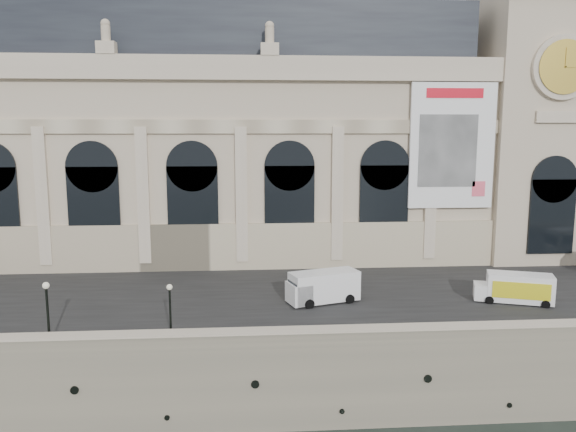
# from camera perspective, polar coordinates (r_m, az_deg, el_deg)

# --- Properties ---
(quay) EXTENTS (160.00, 70.00, 6.00)m
(quay) POSITION_cam_1_polar(r_m,az_deg,el_deg) (73.22, -5.33, -5.23)
(quay) COLOR gray
(quay) RESTS_ON ground
(street) EXTENTS (160.00, 24.00, 0.06)m
(street) POSITION_cam_1_polar(r_m,az_deg,el_deg) (52.16, -5.82, -7.62)
(street) COLOR #2D2D2D
(street) RESTS_ON quay
(parapet) EXTENTS (160.00, 1.40, 1.21)m
(parapet) POSITION_cam_1_polar(r_m,az_deg,el_deg) (39.29, -6.39, -12.34)
(parapet) COLOR gray
(parapet) RESTS_ON quay
(museum) EXTENTS (69.00, 18.70, 29.10)m
(museum) POSITION_cam_1_polar(r_m,az_deg,el_deg) (67.30, -10.75, 7.81)
(museum) COLOR #C4B397
(museum) RESTS_ON quay
(clock_pavilion) EXTENTS (13.00, 14.72, 36.70)m
(clock_pavilion) POSITION_cam_1_polar(r_m,az_deg,el_deg) (71.71, 23.07, 10.28)
(clock_pavilion) COLOR #C4B397
(clock_pavilion) RESTS_ON quay
(van_c) EXTENTS (6.51, 4.03, 2.72)m
(van_c) POSITION_cam_1_polar(r_m,az_deg,el_deg) (48.34, 3.28, -7.25)
(van_c) COLOR white
(van_c) RESTS_ON quay
(box_truck) EXTENTS (6.67, 3.97, 2.57)m
(box_truck) POSITION_cam_1_polar(r_m,az_deg,el_deg) (52.11, 22.07, -6.82)
(box_truck) COLOR white
(box_truck) RESTS_ON quay
(lamp_left) EXTENTS (0.46, 0.46, 4.56)m
(lamp_left) POSITION_cam_1_polar(r_m,az_deg,el_deg) (42.03, -23.21, -9.21)
(lamp_left) COLOR black
(lamp_left) RESTS_ON quay
(lamp_right) EXTENTS (0.41, 0.41, 4.06)m
(lamp_right) POSITION_cam_1_polar(r_m,az_deg,el_deg) (40.85, -11.87, -9.55)
(lamp_right) COLOR black
(lamp_right) RESTS_ON quay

